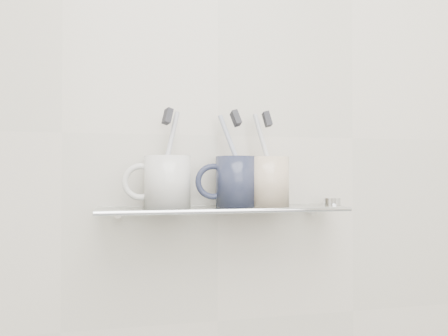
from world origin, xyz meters
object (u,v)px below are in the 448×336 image
object	(u,v)px
mug_left	(167,182)
mug_right	(267,181)
shelf_glass	(224,209)
mug_center	(236,181)

from	to	relation	value
mug_left	mug_right	size ratio (longest dim) A/B	1.00
shelf_glass	mug_left	size ratio (longest dim) A/B	4.89
mug_center	mug_right	world-z (taller)	same
shelf_glass	mug_center	size ratio (longest dim) A/B	4.88
mug_left	mug_right	xyz separation A→B (m)	(0.21, 0.00, -0.00)
mug_left	mug_right	world-z (taller)	same
shelf_glass	mug_center	xyz separation A→B (m)	(0.03, 0.00, 0.06)
mug_right	mug_left	bearing A→B (deg)	163.15
shelf_glass	mug_right	world-z (taller)	mug_right
mug_left	mug_right	bearing A→B (deg)	18.05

